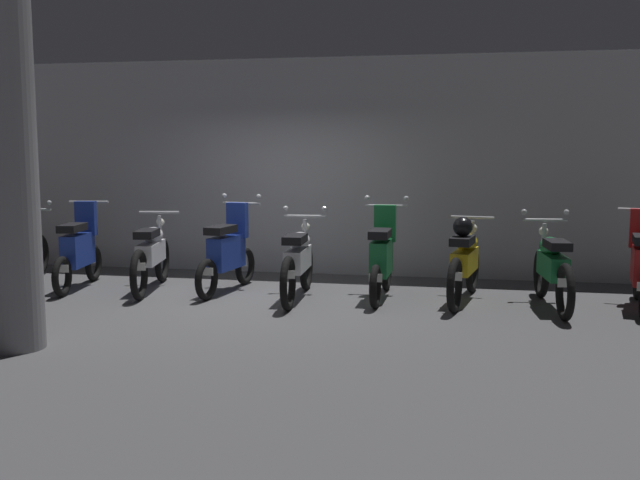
% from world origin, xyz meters
% --- Properties ---
extents(ground_plane, '(80.00, 80.00, 0.00)m').
position_xyz_m(ground_plane, '(0.00, 0.00, 0.00)').
color(ground_plane, '#4C4C4F').
extents(back_wall, '(17.32, 0.30, 3.25)m').
position_xyz_m(back_wall, '(0.00, 2.37, 1.63)').
color(back_wall, '#ADADB2').
rests_on(back_wall, ground).
extents(motorbike_slot_1, '(0.59, 1.95, 1.15)m').
position_xyz_m(motorbike_slot_1, '(-3.63, 0.59, 0.49)').
color(motorbike_slot_1, black).
rests_on(motorbike_slot_1, ground).
extents(motorbike_slot_2, '(0.56, 1.68, 1.18)m').
position_xyz_m(motorbike_slot_2, '(-2.60, 0.44, 0.52)').
color(motorbike_slot_2, black).
rests_on(motorbike_slot_2, ground).
extents(motorbike_slot_3, '(0.60, 1.93, 1.03)m').
position_xyz_m(motorbike_slot_3, '(-1.56, 0.49, 0.49)').
color(motorbike_slot_3, black).
rests_on(motorbike_slot_3, ground).
extents(motorbike_slot_4, '(0.59, 1.68, 1.29)m').
position_xyz_m(motorbike_slot_4, '(-0.51, 0.60, 0.53)').
color(motorbike_slot_4, black).
rests_on(motorbike_slot_4, ground).
extents(motorbike_slot_5, '(0.59, 1.95, 1.15)m').
position_xyz_m(motorbike_slot_5, '(0.52, 0.30, 0.49)').
color(motorbike_slot_5, black).
rests_on(motorbike_slot_5, ground).
extents(motorbike_slot_6, '(0.59, 1.68, 1.29)m').
position_xyz_m(motorbike_slot_6, '(1.55, 0.55, 0.53)').
color(motorbike_slot_6, black).
rests_on(motorbike_slot_6, ground).
extents(motorbike_slot_7, '(0.57, 1.94, 1.08)m').
position_xyz_m(motorbike_slot_7, '(2.59, 0.53, 0.53)').
color(motorbike_slot_7, black).
rests_on(motorbike_slot_7, ground).
extents(motorbike_slot_8, '(0.59, 1.95, 1.15)m').
position_xyz_m(motorbike_slot_8, '(3.62, 0.36, 0.49)').
color(motorbike_slot_8, black).
rests_on(motorbike_slot_8, ground).
extents(support_pillar, '(0.54, 0.54, 3.25)m').
position_xyz_m(support_pillar, '(-1.61, -2.51, 1.63)').
color(support_pillar, gray).
rests_on(support_pillar, ground).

